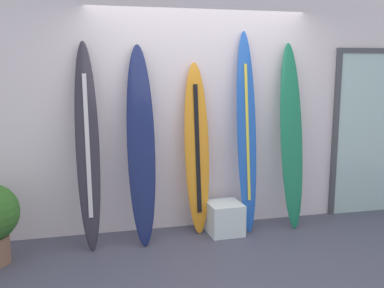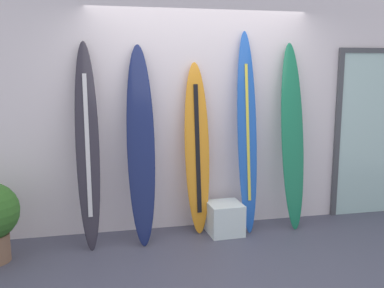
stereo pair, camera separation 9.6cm
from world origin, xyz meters
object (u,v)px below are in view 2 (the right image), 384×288
(surfboard_charcoal, at_px, (87,145))
(surfboard_sunset, at_px, (197,150))
(surfboard_navy, at_px, (141,145))
(surfboard_emerald, at_px, (292,137))
(surfboard_cobalt, at_px, (247,134))
(glass_door, at_px, (378,130))
(display_block_left, at_px, (225,218))

(surfboard_charcoal, height_order, surfboard_sunset, surfboard_charcoal)
(surfboard_navy, relative_size, surfboard_sunset, 1.10)
(surfboard_charcoal, relative_size, surfboard_navy, 1.01)
(surfboard_navy, height_order, surfboard_emerald, surfboard_emerald)
(surfboard_cobalt, height_order, glass_door, surfboard_cobalt)
(surfboard_charcoal, bearing_deg, surfboard_emerald, 1.04)
(surfboard_cobalt, distance_m, display_block_left, 0.99)
(surfboard_navy, height_order, glass_door, surfboard_navy)
(surfboard_navy, height_order, surfboard_sunset, surfboard_navy)
(glass_door, bearing_deg, surfboard_sunset, -176.40)
(surfboard_emerald, bearing_deg, surfboard_cobalt, 177.83)
(surfboard_emerald, height_order, glass_door, surfboard_emerald)
(surfboard_navy, bearing_deg, surfboard_charcoal, 179.81)
(surfboard_navy, relative_size, surfboard_emerald, 0.98)
(surfboard_sunset, xyz_separation_m, surfboard_emerald, (1.12, -0.07, 0.12))
(surfboard_emerald, xyz_separation_m, display_block_left, (-0.83, -0.09, -0.89))
(display_block_left, bearing_deg, surfboard_emerald, 5.96)
(display_block_left, bearing_deg, surfboard_charcoal, 178.26)
(surfboard_sunset, distance_m, glass_door, 2.41)
(glass_door, bearing_deg, surfboard_cobalt, -173.70)
(surfboard_cobalt, bearing_deg, display_block_left, -159.32)
(surfboard_emerald, height_order, display_block_left, surfboard_emerald)
(surfboard_charcoal, height_order, surfboard_cobalt, surfboard_cobalt)
(surfboard_sunset, relative_size, surfboard_emerald, 0.89)
(surfboard_sunset, bearing_deg, glass_door, 3.60)
(display_block_left, distance_m, glass_door, 2.32)
(surfboard_navy, distance_m, surfboard_sunset, 0.66)
(surfboard_navy, distance_m, glass_door, 3.05)
(surfboard_cobalt, bearing_deg, glass_door, 6.30)
(surfboard_navy, relative_size, display_block_left, 5.43)
(surfboard_emerald, xyz_separation_m, glass_door, (1.28, 0.22, 0.02))
(surfboard_cobalt, xyz_separation_m, display_block_left, (-0.28, -0.11, -0.94))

